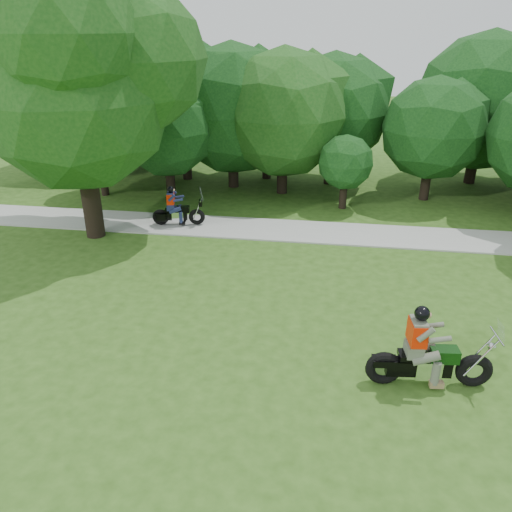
{
  "coord_description": "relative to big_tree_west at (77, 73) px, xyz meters",
  "views": [
    {
      "loc": [
        -1.95,
        -9.8,
        7.19
      ],
      "look_at": [
        -3.9,
        3.13,
        1.14
      ],
      "focal_mm": 35.0,
      "sensor_mm": 36.0,
      "label": 1
    }
  ],
  "objects": [
    {
      "name": "walkway",
      "position": [
        10.54,
        1.15,
        -5.73
      ],
      "size": [
        60.0,
        2.2,
        0.06
      ],
      "primitive_type": "cube",
      "color": "#A1A19B",
      "rests_on": "ground"
    },
    {
      "name": "big_tree_west",
      "position": [
        0.0,
        0.0,
        0.0
      ],
      "size": [
        8.64,
        6.56,
        9.96
      ],
      "color": "black",
      "rests_on": "ground"
    },
    {
      "name": "touring_motorcycle",
      "position": [
        2.73,
        1.04,
        -5.13
      ],
      "size": [
        2.06,
        0.84,
        1.57
      ],
      "rotation": [
        0.0,
        0.0,
        0.17
      ],
      "color": "black",
      "rests_on": "walkway"
    },
    {
      "name": "tree_line",
      "position": [
        11.08,
        7.74,
        -2.12
      ],
      "size": [
        40.32,
        12.26,
        7.72
      ],
      "color": "black",
      "rests_on": "ground"
    },
    {
      "name": "ground",
      "position": [
        10.54,
        -6.85,
        -5.76
      ],
      "size": [
        100.0,
        100.0,
        0.0
      ],
      "primitive_type": "plane",
      "color": "#2C4E16",
      "rests_on": "ground"
    },
    {
      "name": "chopper_motorcycle",
      "position": [
        10.86,
        -7.39,
        -5.03
      ],
      "size": [
        2.75,
        0.82,
        1.97
      ],
      "rotation": [
        0.0,
        0.0,
        0.1
      ],
      "color": "black",
      "rests_on": "ground"
    }
  ]
}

